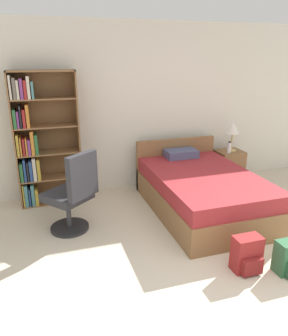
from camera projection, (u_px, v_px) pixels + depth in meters
ground_plane at (259, 321)px, 2.73m from camera, size 14.00×14.00×0.00m
wall_back at (143, 108)px, 5.21m from camera, size 9.00×0.06×2.60m
bookshelf at (38, 141)px, 4.62m from camera, size 0.89×0.32×1.91m
bed at (201, 190)px, 4.62m from camera, size 1.33×2.06×0.82m
office_chair at (73, 195)px, 3.97m from camera, size 0.71×0.72×1.05m
nightstand at (229, 166)px, 5.66m from camera, size 0.43×0.41×0.56m
table_lamp at (233, 129)px, 5.44m from camera, size 0.24×0.24×0.48m
water_bottle at (229, 148)px, 5.42m from camera, size 0.06×0.06×0.20m
backpack_red at (247, 255)px, 3.32m from camera, size 0.29×0.23×0.38m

